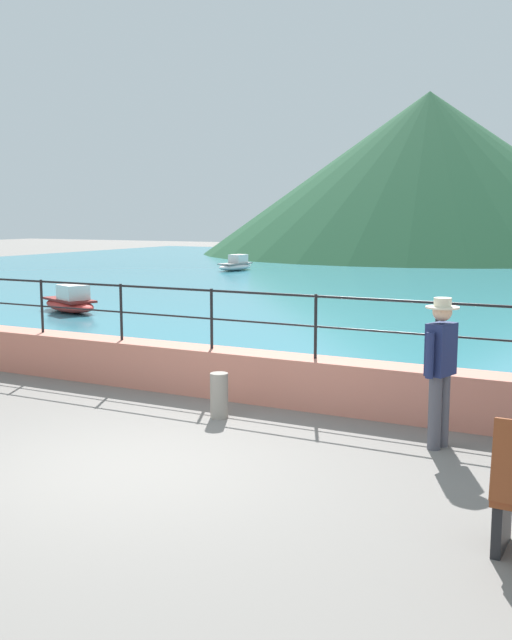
% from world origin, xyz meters
% --- Properties ---
extents(ground_plane, '(120.00, 120.00, 0.00)m').
position_xyz_m(ground_plane, '(0.00, 0.00, 0.00)').
color(ground_plane, slate).
extents(promenade_wall, '(20.00, 0.56, 0.70)m').
position_xyz_m(promenade_wall, '(0.00, 3.20, 0.35)').
color(promenade_wall, tan).
rests_on(promenade_wall, ground).
extents(railing, '(18.44, 0.04, 0.90)m').
position_xyz_m(railing, '(0.00, 3.20, 1.32)').
color(railing, black).
rests_on(railing, promenade_wall).
extents(lake_water, '(64.00, 44.32, 0.06)m').
position_xyz_m(lake_water, '(0.00, 25.84, 0.03)').
color(lake_water, teal).
rests_on(lake_water, ground).
extents(hill_main, '(31.55, 31.55, 11.19)m').
position_xyz_m(hill_main, '(-8.69, 45.78, 5.59)').
color(hill_main, '#1E4C2D').
rests_on(hill_main, ground).
extents(person_walking, '(0.38, 0.55, 1.75)m').
position_xyz_m(person_walking, '(2.81, 2.20, 0.98)').
color(person_walking, '#4C4C56').
rests_on(person_walking, ground).
extents(bollard, '(0.24, 0.24, 0.61)m').
position_xyz_m(bollard, '(-0.09, 2.13, 0.30)').
color(bollard, gray).
rests_on(bollard, ground).
extents(boat_0, '(1.19, 2.40, 0.76)m').
position_xyz_m(boat_0, '(-12.50, 24.97, 0.33)').
color(boat_0, white).
rests_on(boat_0, lake_water).
extents(boat_1, '(2.47, 1.74, 0.76)m').
position_xyz_m(boat_1, '(-8.98, 9.28, 0.33)').
color(boat_1, red).
rests_on(boat_1, lake_water).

